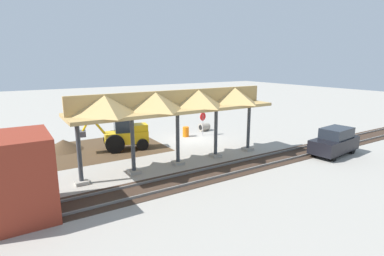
% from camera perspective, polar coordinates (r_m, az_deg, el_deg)
% --- Properties ---
extents(ground_plane, '(120.00, 120.00, 0.00)m').
position_cam_1_polar(ground_plane, '(26.07, 0.45, -2.23)').
color(ground_plane, '#9E998E').
extents(dirt_work_zone, '(10.18, 7.00, 0.01)m').
position_cam_1_polar(dirt_work_zone, '(24.33, -17.90, -3.93)').
color(dirt_work_zone, '#4C3823').
rests_on(dirt_work_zone, ground).
extents(platform_canopy, '(13.46, 3.20, 4.90)m').
position_cam_1_polar(platform_canopy, '(18.98, -2.81, 4.99)').
color(platform_canopy, '#9E998E').
rests_on(platform_canopy, ground).
extents(rail_tracks, '(60.00, 2.58, 0.15)m').
position_cam_1_polar(rail_tracks, '(20.44, 11.80, -6.61)').
color(rail_tracks, slate).
rests_on(rail_tracks, ground).
extents(stop_sign, '(0.74, 0.23, 2.15)m').
position_cam_1_polar(stop_sign, '(27.23, 2.08, 1.71)').
color(stop_sign, gray).
rests_on(stop_sign, ground).
extents(backhoe, '(5.22, 2.25, 2.82)m').
position_cam_1_polar(backhoe, '(23.43, -12.76, -1.04)').
color(backhoe, '#EAB214').
rests_on(backhoe, ground).
extents(dirt_mound, '(5.88, 5.88, 1.64)m').
position_cam_1_polar(dirt_mound, '(25.11, -23.22, -3.85)').
color(dirt_mound, '#4C3823').
rests_on(dirt_mound, ground).
extents(concrete_pipe, '(1.00, 0.86, 0.78)m').
position_cam_1_polar(concrete_pipe, '(29.36, 2.33, 0.22)').
color(concrete_pipe, '#9E9384').
rests_on(concrete_pipe, ground).
extents(brick_utility_building, '(3.33, 3.44, 3.66)m').
position_cam_1_polar(brick_utility_building, '(14.95, -31.41, -8.12)').
color(brick_utility_building, maroon).
rests_on(brick_utility_building, ground).
extents(distant_parked_car, '(4.37, 2.21, 1.98)m').
position_cam_1_polar(distant_parked_car, '(24.01, 25.54, -2.34)').
color(distant_parked_car, black).
rests_on(distant_parked_car, ground).
extents(traffic_barrel, '(0.56, 0.56, 0.90)m').
position_cam_1_polar(traffic_barrel, '(27.03, -1.19, -0.72)').
color(traffic_barrel, orange).
rests_on(traffic_barrel, ground).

